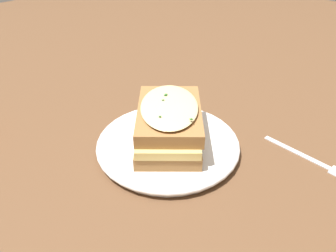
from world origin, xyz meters
TOP-DOWN VIEW (x-y plane):
  - ground_plane at (0.00, 0.00)m, footprint 2.40×2.40m
  - dinner_plate at (-0.01, 0.01)m, footprint 0.24×0.24m
  - sandwich at (-0.01, 0.02)m, footprint 0.18×0.18m
  - fork at (0.14, -0.20)m, footprint 0.02×0.19m

SIDE VIEW (x-z plane):
  - ground_plane at x=0.00m, z-range 0.00..0.00m
  - fork at x=0.14m, z-range 0.00..0.00m
  - dinner_plate at x=-0.01m, z-range 0.00..0.02m
  - sandwich at x=-0.01m, z-range 0.02..0.08m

